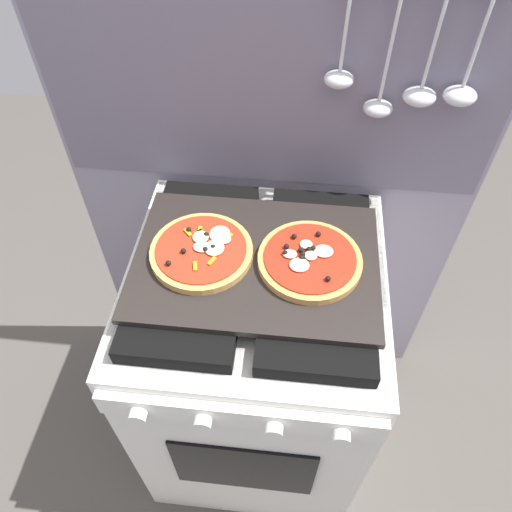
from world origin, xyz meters
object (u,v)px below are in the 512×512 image
stove (256,362)px  pizza_right (310,260)px  baking_tray (256,261)px  pizza_left (202,250)px

stove → pizza_right: size_ratio=3.96×
baking_tray → pizza_left: 0.12m
baking_tray → pizza_right: (0.12, -0.00, 0.02)m
pizza_left → pizza_right: 0.24m
stove → pizza_left: (-0.12, 0.00, 0.48)m
stove → pizza_left: 0.49m
pizza_left → pizza_right: size_ratio=1.00×
pizza_left → pizza_right: same height
baking_tray → pizza_left: pizza_left is taller
stove → pizza_right: pizza_right is taller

